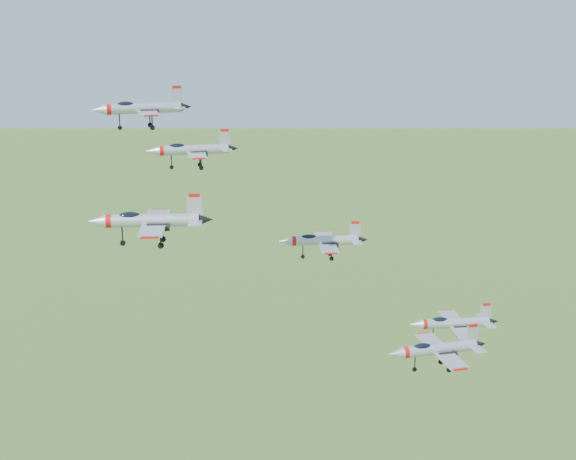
{
  "coord_description": "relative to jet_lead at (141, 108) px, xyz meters",
  "views": [
    {
      "loc": [
        4.85,
        -100.74,
        152.45
      ],
      "look_at": [
        5.57,
        -2.64,
        124.4
      ],
      "focal_mm": 50.0,
      "sensor_mm": 36.0,
      "label": 1
    }
  ],
  "objects": [
    {
      "name": "jet_lead",
      "position": [
        0.0,
        0.0,
        0.0
      ],
      "size": [
        13.86,
        11.78,
        3.77
      ],
      "rotation": [
        0.0,
        0.0,
        0.28
      ],
      "color": "#A3A8AF"
    },
    {
      "name": "jet_left_high",
      "position": [
        8.55,
        -14.6,
        -3.25
      ],
      "size": [
        11.52,
        9.66,
        3.09
      ],
      "rotation": [
        0.0,
        0.0,
        0.18
      ],
      "color": "#A3A8AF"
    },
    {
      "name": "jet_right_high",
      "position": [
        6.11,
        -33.4,
        -7.2
      ],
      "size": [
        12.9,
        10.65,
        3.45
      ],
      "rotation": [
        0.0,
        0.0,
        0.06
      ],
      "color": "#A3A8AF"
    },
    {
      "name": "jet_left_low",
      "position": [
        25.62,
        -1.58,
        -18.94
      ],
      "size": [
        13.11,
        10.83,
        3.51
      ],
      "rotation": [
        0.0,
        0.0,
        0.06
      ],
      "color": "#A3A8AF"
    },
    {
      "name": "jet_right_low",
      "position": [
        37.98,
        -26.07,
        -24.98
      ],
      "size": [
        12.37,
        10.46,
        3.34
      ],
      "rotation": [
        0.0,
        0.0,
        0.25
      ],
      "color": "#A3A8AF"
    },
    {
      "name": "jet_trail",
      "position": [
        42.78,
        -12.69,
        -27.26
      ],
      "size": [
        12.42,
        10.3,
        3.32
      ],
      "rotation": [
        0.0,
        0.0,
        0.09
      ],
      "color": "#A3A8AF"
    }
  ]
}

